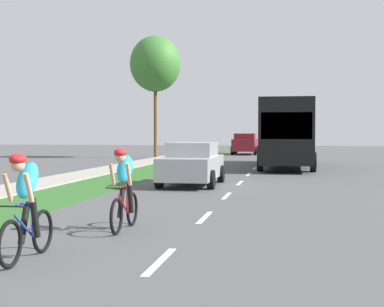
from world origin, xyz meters
The scene contains 11 objects.
ground_plane centered at (0.00, 20.00, 0.00)m, with size 120.00×120.00×0.00m, color #4C4C4F.
grass_verge centered at (-4.95, 20.00, 0.00)m, with size 2.50×70.00×0.01m, color #2D6026.
sidewalk_concrete centered at (-7.15, 20.00, 0.00)m, with size 1.91×70.00×0.10m, color #9E998E.
lane_markings_center centered at (0.00, 24.00, 0.00)m, with size 0.12×53.49×0.01m.
cyclist_lead centered at (-1.94, 6.47, 0.81)m, with size 0.42×1.72×1.58m.
cyclist_trailing centered at (-1.27, 9.19, 0.81)m, with size 0.42×1.72×1.58m.
sedan_silver centered at (-1.60, 18.58, 0.77)m, with size 1.98×4.30×1.52m.
bus_black centered at (1.66, 29.94, 1.98)m, with size 2.78×11.60×3.48m.
suv_maroon centered at (-2.00, 47.08, 0.95)m, with size 2.15×4.70×1.79m.
pickup_dark_green centered at (2.00, 56.08, 0.83)m, with size 2.22×5.10×1.64m.
street_tree_far centered at (-7.97, 39.23, 6.89)m, with size 3.71×3.71×8.95m.
Camera 1 is at (1.87, -1.18, 1.88)m, focal length 52.78 mm.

